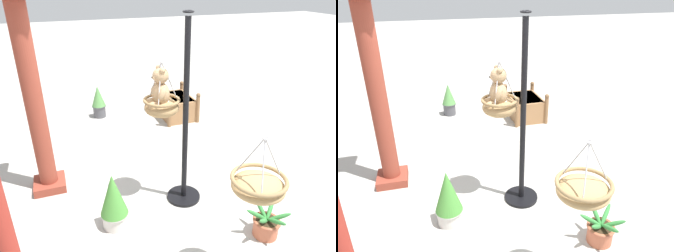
% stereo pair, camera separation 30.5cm
% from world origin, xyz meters
% --- Properties ---
extents(ground_plane, '(40.00, 40.00, 0.00)m').
position_xyz_m(ground_plane, '(0.00, 0.00, 0.00)').
color(ground_plane, '#ADAAA3').
extents(display_pole_central, '(0.44, 0.44, 2.39)m').
position_xyz_m(display_pole_central, '(-0.13, -0.12, 0.74)').
color(display_pole_central, black).
rests_on(display_pole_central, ground).
extents(hanging_basket_with_teddy, '(0.45, 0.45, 0.67)m').
position_xyz_m(hanging_basket_with_teddy, '(0.02, 0.13, 1.31)').
color(hanging_basket_with_teddy, '#A37F51').
extents(teddy_bear, '(0.33, 0.29, 0.48)m').
position_xyz_m(teddy_bear, '(0.02, 0.15, 1.52)').
color(teddy_bear, tan).
extents(hanging_basket_left_high, '(0.48, 0.48, 0.55)m').
position_xyz_m(hanging_basket_left_high, '(-1.51, -0.19, 1.14)').
color(hanging_basket_left_high, tan).
extents(greenhouse_pillar_far_back, '(0.44, 0.44, 2.62)m').
position_xyz_m(greenhouse_pillar_far_back, '(0.72, 1.56, 1.26)').
color(greenhouse_pillar_far_back, brown).
rests_on(greenhouse_pillar_far_back, ground).
extents(wooden_planter_box, '(0.93, 0.72, 0.63)m').
position_xyz_m(wooden_planter_box, '(2.45, -1.02, 0.25)').
color(wooden_planter_box, '#9E7047').
rests_on(wooden_planter_box, ground).
extents(potted_plant_fern_front, '(0.52, 0.47, 0.39)m').
position_xyz_m(potted_plant_fern_front, '(-1.08, -0.75, 0.15)').
color(potted_plant_fern_front, '#BC6042').
rests_on(potted_plant_fern_front, ground).
extents(potted_plant_bushy_green, '(0.33, 0.33, 0.72)m').
position_xyz_m(potted_plant_bushy_green, '(-0.33, 0.84, 0.36)').
color(potted_plant_bushy_green, beige).
rests_on(potted_plant_bushy_green, ground).
extents(potted_plant_small_succulent, '(0.29, 0.29, 0.68)m').
position_xyz_m(potted_plant_small_succulent, '(3.00, 0.51, 0.35)').
color(potted_plant_small_succulent, '#4C4C51').
rests_on(potted_plant_small_succulent, ground).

